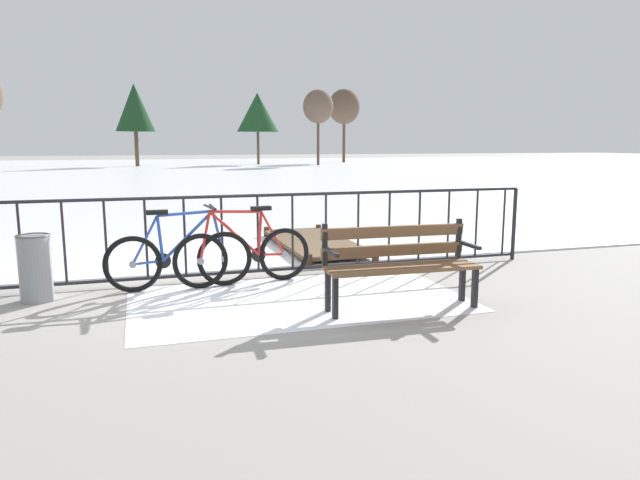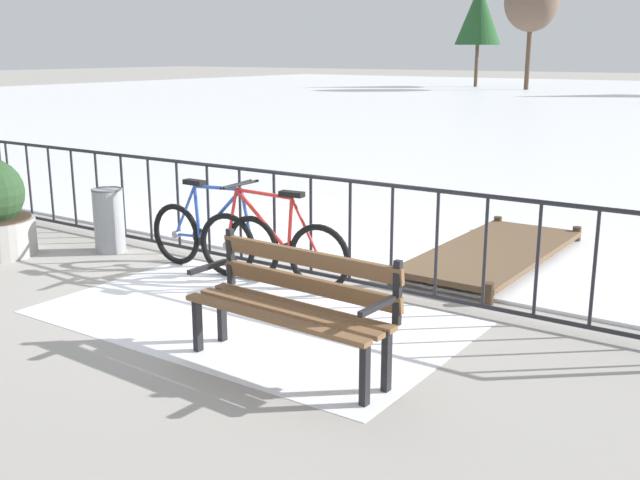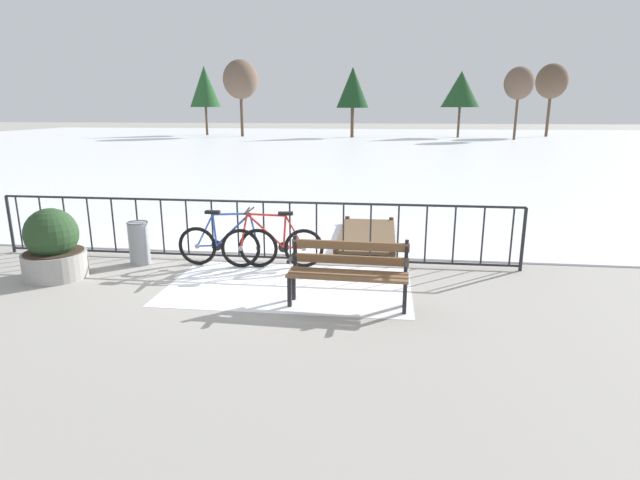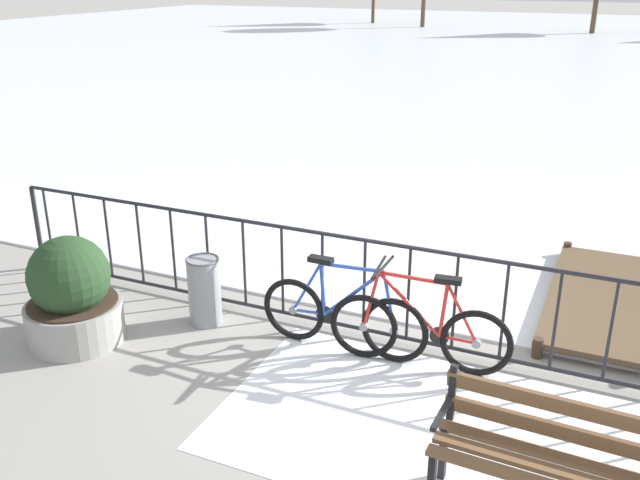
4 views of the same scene
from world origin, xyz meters
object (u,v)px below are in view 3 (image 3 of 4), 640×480
at_px(bicycle_second, 227,245).
at_px(planter_with_shrub, 53,247).
at_px(bicycle_near_railing, 272,246).
at_px(trash_bin, 139,243).
at_px(park_bench, 348,268).

distance_m(bicycle_second, planter_with_shrub, 2.67).
height_order(bicycle_near_railing, planter_with_shrub, planter_with_shrub).
xyz_separation_m(bicycle_second, trash_bin, (-1.53, -0.06, 0.00)).
distance_m(park_bench, trash_bin, 3.92).
height_order(planter_with_shrub, trash_bin, planter_with_shrub).
height_order(bicycle_second, trash_bin, bicycle_second).
bearing_deg(bicycle_second, planter_with_shrub, -160.23).
relative_size(bicycle_near_railing, trash_bin, 2.33).
bearing_deg(planter_with_shrub, park_bench, -6.87).
bearing_deg(park_bench, planter_with_shrub, 173.13).
relative_size(bicycle_second, planter_with_shrub, 1.56).
relative_size(park_bench, trash_bin, 2.21).
relative_size(planter_with_shrub, trash_bin, 1.50).
relative_size(bicycle_second, trash_bin, 2.34).
xyz_separation_m(bicycle_near_railing, park_bench, (1.36, -1.48, 0.14)).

